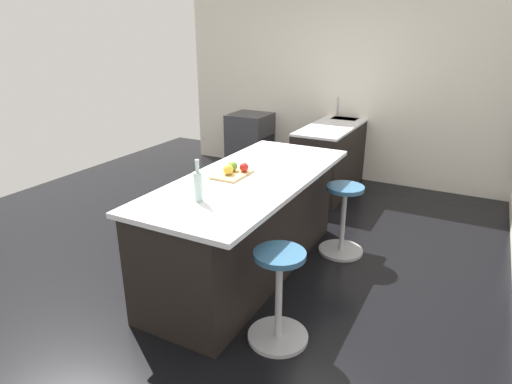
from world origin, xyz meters
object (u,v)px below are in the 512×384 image
object	(u,v)px
oven_range	(250,142)
kitchen_island	(246,223)
apple_green	(232,166)
cutting_board	(232,174)
water_bottle	(198,185)
stool_by_window	(343,222)
stool_middle	(279,299)
apple_red	(244,167)
apple_yellow	(228,170)

from	to	relation	value
oven_range	kitchen_island	bearing A→B (deg)	28.01
oven_range	kitchen_island	distance (m)	3.15
kitchen_island	apple_green	xyz separation A→B (m)	(0.01, -0.13, 0.52)
cutting_board	water_bottle	size ratio (longest dim) A/B	1.15
kitchen_island	stool_by_window	bearing A→B (deg)	137.87
kitchen_island	stool_middle	world-z (taller)	kitchen_island
apple_green	water_bottle	size ratio (longest dim) A/B	0.28
stool_middle	apple_red	size ratio (longest dim) A/B	8.81
stool_by_window	apple_red	world-z (taller)	apple_red
oven_range	stool_by_window	bearing A→B (deg)	46.47
kitchen_island	stool_middle	bearing A→B (deg)	42.13
stool_middle	water_bottle	distance (m)	0.99
apple_green	stool_middle	bearing A→B (deg)	47.59
stool_by_window	cutting_board	xyz separation A→B (m)	(0.81, -0.77, 0.61)
kitchen_island	apple_green	distance (m)	0.54
kitchen_island	stool_middle	distance (m)	1.01
oven_range	apple_green	distance (m)	3.15
kitchen_island	apple_yellow	size ratio (longest dim) A/B	26.31
kitchen_island	apple_red	distance (m)	0.52
stool_middle	water_bottle	size ratio (longest dim) A/B	2.25
apple_yellow	water_bottle	world-z (taller)	water_bottle
apple_yellow	apple_red	distance (m)	0.16
kitchen_island	apple_red	world-z (taller)	apple_red
apple_yellow	apple_red	size ratio (longest dim) A/B	1.11
kitchen_island	apple_red	bearing A→B (deg)	-125.86
oven_range	apple_red	world-z (taller)	apple_red
stool_by_window	cutting_board	distance (m)	1.27
cutting_board	stool_by_window	bearing A→B (deg)	136.48
kitchen_island	cutting_board	bearing A→B (deg)	-55.47
kitchen_island	stool_by_window	xyz separation A→B (m)	(-0.74, 0.67, -0.14)
oven_range	stool_by_window	world-z (taller)	oven_range
stool_by_window	stool_middle	size ratio (longest dim) A/B	1.00
apple_yellow	water_bottle	xyz separation A→B (m)	(0.57, 0.10, 0.06)
oven_range	apple_green	xyz separation A→B (m)	(2.79, 1.35, 0.55)
apple_yellow	cutting_board	bearing A→B (deg)	161.96
cutting_board	kitchen_island	bearing A→B (deg)	124.53
oven_range	apple_yellow	size ratio (longest dim) A/B	9.86
stool_middle	kitchen_island	bearing A→B (deg)	-137.87
stool_middle	apple_green	xyz separation A→B (m)	(-0.73, -0.80, 0.66)
stool_by_window	water_bottle	bearing A→B (deg)	-25.63
oven_range	apple_red	bearing A→B (deg)	27.70
apple_yellow	apple_green	bearing A→B (deg)	-169.85
stool_middle	apple_green	world-z (taller)	apple_green
apple_green	stool_by_window	bearing A→B (deg)	133.27
kitchen_island	apple_red	xyz separation A→B (m)	(-0.02, -0.03, 0.52)
stool_by_window	apple_yellow	world-z (taller)	apple_yellow
cutting_board	apple_green	size ratio (longest dim) A/B	4.08
apple_yellow	oven_range	bearing A→B (deg)	-154.67
oven_range	apple_yellow	xyz separation A→B (m)	(2.89, 1.37, 0.55)
stool_middle	apple_green	size ratio (longest dim) A/B	7.97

